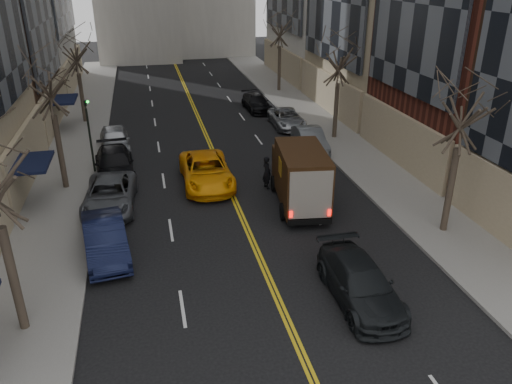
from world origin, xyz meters
TOP-DOWN VIEW (x-y plane):
  - sidewalk_left at (-9.00, 27.00)m, footprint 4.00×66.00m
  - sidewalk_right at (9.00, 27.00)m, footprint 4.00×66.00m
  - tree_lf_mid at (-8.80, 20.00)m, footprint 3.20×3.20m
  - tree_lf_far at (-8.80, 33.00)m, footprint 3.20×3.20m
  - tree_rt_near at (8.80, 11.00)m, footprint 3.20×3.20m
  - tree_rt_mid at (8.80, 25.00)m, footprint 3.20×3.20m
  - tree_rt_far at (8.80, 40.00)m, footprint 3.20×3.20m
  - traffic_signal at (-7.39, 22.00)m, footprint 0.29×0.26m
  - ups_truck at (3.15, 15.25)m, footprint 2.89×5.96m
  - observer_sedan at (2.91, 7.08)m, footprint 2.08×5.07m
  - taxi at (-1.14, 18.94)m, footprint 2.67×5.77m
  - pedestrian at (2.05, 17.73)m, footprint 0.61×0.77m
  - parked_lf_b at (-6.30, 12.37)m, footprint 2.30×4.97m
  - parked_lf_c at (-6.30, 17.01)m, footprint 2.75×5.44m
  - parked_lf_d at (-6.19, 21.29)m, footprint 2.53×5.44m
  - parked_lf_e at (-6.30, 25.63)m, footprint 2.22×4.86m
  - parked_rt_a at (6.30, 22.99)m, footprint 1.88×4.67m
  - parked_rt_b at (6.30, 28.54)m, footprint 2.31×4.82m
  - parked_rt_c at (5.10, 33.66)m, footprint 2.03×4.61m

SIDE VIEW (x-z plane):
  - sidewalk_left at x=-9.00m, z-range 0.00..0.15m
  - sidewalk_right at x=9.00m, z-range 0.00..0.15m
  - parked_rt_c at x=5.10m, z-range 0.00..1.32m
  - parked_rt_b at x=6.30m, z-range 0.00..1.33m
  - observer_sedan at x=2.91m, z-range 0.00..1.47m
  - parked_lf_c at x=-6.30m, z-range 0.00..1.47m
  - parked_rt_a at x=6.30m, z-range 0.00..1.51m
  - parked_lf_d at x=-6.19m, z-range 0.00..1.54m
  - parked_lf_b at x=-6.30m, z-range 0.00..1.58m
  - taxi at x=-1.14m, z-range 0.00..1.60m
  - parked_lf_e at x=-6.30m, z-range 0.00..1.62m
  - pedestrian at x=2.05m, z-range 0.00..1.84m
  - ups_truck at x=3.15m, z-range 0.01..3.16m
  - traffic_signal at x=-7.39m, z-range 0.47..5.17m
  - tree_lf_far at x=-8.80m, z-range 1.97..10.08m
  - tree_rt_mid at x=8.80m, z-range 2.01..10.33m
  - tree_rt_near at x=8.80m, z-range 2.10..10.81m
  - tree_lf_mid at x=-8.80m, z-range 2.14..11.05m
  - tree_rt_far at x=8.80m, z-range 2.19..11.29m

